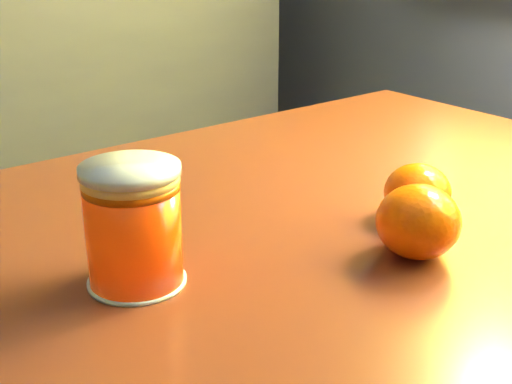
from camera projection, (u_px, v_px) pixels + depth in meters
table at (312, 294)px, 0.72m from camera, size 0.97×0.72×0.69m
juice_glass at (134, 227)px, 0.55m from camera, size 0.08×0.08×0.10m
orange_front at (418, 222)px, 0.60m from camera, size 0.08×0.08×0.06m
orange_back at (417, 193)px, 0.67m from camera, size 0.06×0.06×0.06m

